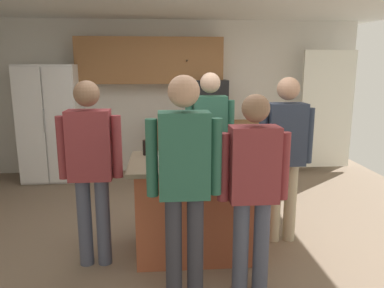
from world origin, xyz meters
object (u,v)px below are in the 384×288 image
Objects in this scene: person_elder_center at (91,162)px; glass_dark_ale at (146,148)px; person_guest_right at (210,137)px; person_guest_by_door at (253,183)px; glass_short_whisky at (188,159)px; mug_blue_stoneware at (219,162)px; microwave_over_range at (210,90)px; refrigerator at (52,123)px; person_guest_left at (285,149)px; person_host_foreground at (184,175)px; kitchen_island at (194,206)px; serving_tray at (206,156)px; mug_ceramic_white at (155,160)px.

person_elder_center is 0.65m from glass_dark_ale.
glass_dark_ale is at bearing -37.03° from person_guest_right.
person_guest_by_door reaches higher than glass_short_whisky.
mug_blue_stoneware is 0.82× the size of glass_dark_ale.
person_guest_right is (-0.26, -2.01, -0.42)m from microwave_over_range.
refrigerator is at bearing 124.02° from glass_dark_ale.
person_guest_left is (1.91, 0.34, 0.01)m from person_elder_center.
glass_short_whisky is (2.02, -2.85, 0.09)m from refrigerator.
refrigerator is at bearing 101.90° from person_elder_center.
person_host_foreground is at bearing -72.56° from glass_dark_ale.
person_guest_by_door is (-0.55, -0.89, -0.06)m from person_guest_left.
refrigerator reaches higher than person_host_foreground.
glass_short_whisky is (-0.48, 0.52, 0.07)m from person_guest_by_door.
refrigerator is 14.69× the size of mug_blue_stoneware.
serving_tray is (0.12, 0.07, 0.49)m from kitchen_island.
person_guest_right is 13.97× the size of mug_blue_stoneware.
glass_short_whisky is (0.07, 0.59, -0.02)m from person_host_foreground.
mug_blue_stoneware is at bearing -51.62° from kitchen_island.
person_guest_right reaches higher than microwave_over_range.
person_guest_by_door is 0.51m from mug_blue_stoneware.
person_guest_left is 3.95× the size of serving_tray.
person_guest_by_door is (0.40, -0.72, 0.46)m from kitchen_island.
microwave_over_range is 2.07m from person_guest_right.
kitchen_island is at bearing -28.68° from glass_dark_ale.
microwave_over_range is at bearing 81.86° from serving_tray.
mug_ceramic_white reaches higher than serving_tray.
glass_dark_ale reaches higher than mug_ceramic_white.
serving_tray is at bearing -98.14° from microwave_over_range.
refrigerator is 4.24× the size of serving_tray.
serving_tray is at bearing 2.61° from person_elder_center.
microwave_over_range is 3.10m from mug_ceramic_white.
person_elder_center is at bearing 178.39° from glass_short_whisky.
mug_ceramic_white is (-0.89, -2.93, -0.45)m from microwave_over_range.
person_guest_left reaches higher than mug_blue_stoneware.
microwave_over_range is 2.98m from kitchen_island.
mug_blue_stoneware is at bearing -51.78° from refrigerator.
mug_ceramic_white is at bearing -16.30° from person_guest_right.
microwave_over_range reaches higher than mug_blue_stoneware.
kitchen_island is 0.51m from serving_tray.
mug_ceramic_white is (-0.62, -0.92, -0.03)m from person_guest_right.
mug_blue_stoneware is at bearing -14.29° from person_elder_center.
person_guest_by_door reaches higher than mug_ceramic_white.
refrigerator is 1.08× the size of person_elder_center.
mug_blue_stoneware is 0.96× the size of glass_short_whisky.
person_guest_by_door is at bearing -91.73° from microwave_over_range.
person_guest_by_door is (2.49, -3.38, 0.01)m from refrigerator.
kitchen_island is at bearing 128.38° from mug_blue_stoneware.
refrigerator is 15.63× the size of mug_ceramic_white.
glass_short_whisky is at bearing 3.46° from person_host_foreground.
glass_short_whisky is at bearing -11.62° from person_elder_center.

